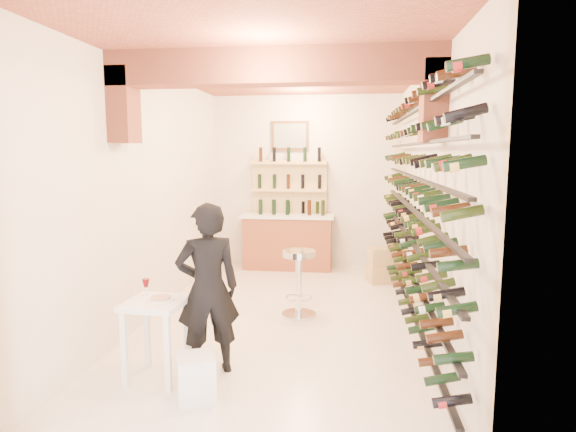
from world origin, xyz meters
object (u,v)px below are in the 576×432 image
at_px(wine_rack, 408,201).
at_px(person, 208,289).
at_px(crate_lower, 383,273).
at_px(tasting_table, 156,315).
at_px(white_stool, 196,377).
at_px(chrome_barstool, 299,278).
at_px(back_counter, 288,240).

height_order(wine_rack, person, wine_rack).
bearing_deg(crate_lower, person, -118.53).
height_order(wine_rack, tasting_table, wine_rack).
relative_size(tasting_table, white_stool, 2.35).
height_order(tasting_table, chrome_barstool, tasting_table).
bearing_deg(chrome_barstool, back_counter, 100.36).
relative_size(wine_rack, crate_lower, 11.12).
distance_m(back_counter, tasting_table, 4.57).
distance_m(person, chrome_barstool, 1.90).
bearing_deg(white_stool, tasting_table, 145.63).
height_order(person, chrome_barstool, person).
xyz_separation_m(white_stool, crate_lower, (1.90, 4.10, -0.04)).
distance_m(wine_rack, chrome_barstool, 1.71).
height_order(white_stool, crate_lower, white_stool).
bearing_deg(wine_rack, person, -141.14).
distance_m(back_counter, white_stool, 4.86).
bearing_deg(white_stool, chrome_barstool, 73.56).
bearing_deg(tasting_table, wine_rack, 40.95).
distance_m(tasting_table, chrome_barstool, 2.25).
height_order(back_counter, crate_lower, back_counter).
bearing_deg(crate_lower, back_counter, 156.09).
relative_size(back_counter, crate_lower, 3.32).
bearing_deg(back_counter, chrome_barstool, -79.64).
bearing_deg(crate_lower, chrome_barstool, -123.82).
xyz_separation_m(chrome_barstool, crate_lower, (1.23, 1.83, -0.36)).
height_order(white_stool, chrome_barstool, chrome_barstool).
bearing_deg(tasting_table, person, 28.31).
xyz_separation_m(back_counter, tasting_table, (-0.69, -4.51, 0.10)).
relative_size(wine_rack, tasting_table, 6.11).
bearing_deg(white_stool, wine_rack, 47.37).
bearing_deg(wine_rack, tasting_table, -143.48).
distance_m(tasting_table, person, 0.54).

